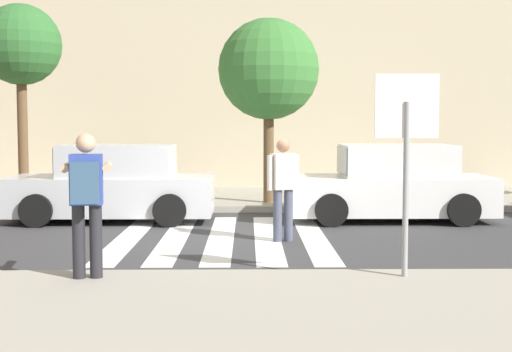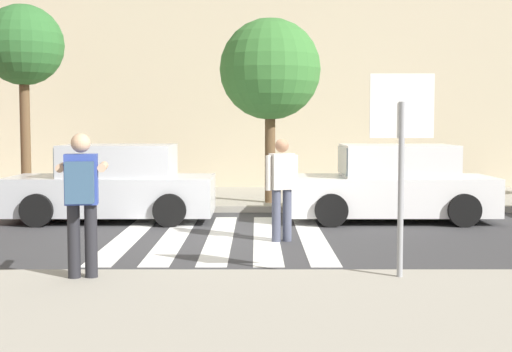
{
  "view_description": "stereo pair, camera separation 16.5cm",
  "coord_description": "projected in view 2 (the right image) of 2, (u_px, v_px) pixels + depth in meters",
  "views": [
    {
      "loc": [
        0.46,
        -12.08,
        1.99
      ],
      "look_at": [
        0.6,
        -0.2,
        1.1
      ],
      "focal_mm": 50.0,
      "sensor_mm": 36.0,
      "label": 1
    },
    {
      "loc": [
        0.62,
        -12.08,
        1.99
      ],
      "look_at": [
        0.6,
        -0.2,
        1.1
      ],
      "focal_mm": 50.0,
      "sensor_mm": 36.0,
      "label": 2
    }
  ],
  "objects": [
    {
      "name": "crosswalk_stripe_4",
      "position": [
        313.0,
        237.0,
        12.39
      ],
      "size": [
        0.44,
        5.2,
        0.01
      ],
      "primitive_type": "cube",
      "color": "silver",
      "rests_on": "ground"
    },
    {
      "name": "street_tree_west",
      "position": [
        25.0,
        47.0,
        16.93
      ],
      "size": [
        1.92,
        1.92,
        4.66
      ],
      "color": "brown",
      "rests_on": "sidewalk_far"
    },
    {
      "name": "sidewalk_near",
      "position": [
        184.0,
        351.0,
        6.01
      ],
      "size": [
        60.0,
        6.0,
        0.14
      ],
      "primitive_type": "cube",
      "color": "#9E998C",
      "rests_on": "ground"
    },
    {
      "name": "photographer_with_backpack",
      "position": [
        83.0,
        192.0,
        8.43
      ],
      "size": [
        0.66,
        0.9,
        1.72
      ],
      "color": "#232328",
      "rests_on": "sidewalk_near"
    },
    {
      "name": "sidewalk_far",
      "position": [
        233.0,
        198.0,
        18.17
      ],
      "size": [
        60.0,
        4.8,
        0.14
      ],
      "primitive_type": "cube",
      "color": "#9E998C",
      "rests_on": "ground"
    },
    {
      "name": "crosswalk_stripe_2",
      "position": [
        222.0,
        237.0,
        12.39
      ],
      "size": [
        0.44,
        5.2,
        0.01
      ],
      "primitive_type": "cube",
      "color": "silver",
      "rests_on": "ground"
    },
    {
      "name": "crosswalk_stripe_0",
      "position": [
        130.0,
        237.0,
        12.4
      ],
      "size": [
        0.44,
        5.2,
        0.01
      ],
      "primitive_type": "cube",
      "color": "silver",
      "rests_on": "ground"
    },
    {
      "name": "pedestrian_crossing",
      "position": [
        283.0,
        184.0,
        11.89
      ],
      "size": [
        0.54,
        0.37,
        1.72
      ],
      "color": "#474C60",
      "rests_on": "ground"
    },
    {
      "name": "stop_sign",
      "position": [
        403.0,
        130.0,
        8.45
      ],
      "size": [
        0.76,
        0.08,
        2.43
      ],
      "color": "gray",
      "rests_on": "sidewalk_near"
    },
    {
      "name": "street_tree_center",
      "position": [
        271.0,
        70.0,
        16.34
      ],
      "size": [
        2.33,
        2.33,
        4.24
      ],
      "color": "brown",
      "rests_on": "sidewalk_far"
    },
    {
      "name": "crosswalk_stripe_1",
      "position": [
        176.0,
        237.0,
        12.39
      ],
      "size": [
        0.44,
        5.2,
        0.01
      ],
      "primitive_type": "cube",
      "color": "silver",
      "rests_on": "ground"
    },
    {
      "name": "parked_car_silver",
      "position": [
        115.0,
        185.0,
        14.44
      ],
      "size": [
        4.1,
        1.92,
        1.55
      ],
      "color": "#B7BABF",
      "rests_on": "ground"
    },
    {
      "name": "parked_car_white",
      "position": [
        393.0,
        185.0,
        14.43
      ],
      "size": [
        4.1,
        1.92,
        1.55
      ],
      "color": "white",
      "rests_on": "ground"
    },
    {
      "name": "crosswalk_stripe_3",
      "position": [
        268.0,
        237.0,
        12.39
      ],
      "size": [
        0.44,
        5.2,
        0.01
      ],
      "primitive_type": "cube",
      "color": "silver",
      "rests_on": "ground"
    },
    {
      "name": "ground_plane",
      "position": [
        221.0,
        239.0,
        12.19
      ],
      "size": [
        120.0,
        120.0,
        0.0
      ],
      "primitive_type": "plane",
      "color": "#38383A"
    },
    {
      "name": "building_facade_far",
      "position": [
        238.0,
        95.0,
        22.35
      ],
      "size": [
        56.0,
        4.0,
        5.71
      ],
      "primitive_type": "cube",
      "color": "beige",
      "rests_on": "ground"
    }
  ]
}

